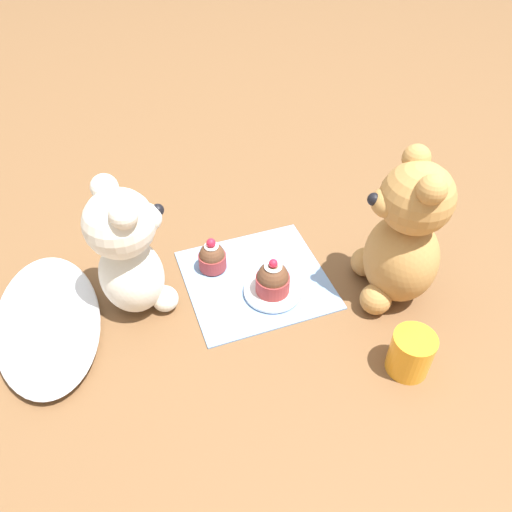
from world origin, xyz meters
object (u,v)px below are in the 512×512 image
at_px(cupcake_near_tan_bear, 273,279).
at_px(juice_glass, 411,353).
at_px(cupcake_near_cream_bear, 212,257).
at_px(saucer_plate, 272,291).
at_px(teddy_bear_cream, 128,252).
at_px(teddy_bear_tan, 404,238).

relative_size(cupcake_near_tan_bear, juice_glass, 0.99).
distance_m(cupcake_near_cream_bear, saucer_plate, 0.12).
bearing_deg(teddy_bear_cream, juice_glass, -139.64).
relative_size(teddy_bear_tan, cupcake_near_tan_bear, 3.73).
height_order(saucer_plate, cupcake_near_tan_bear, cupcake_near_tan_bear).
height_order(cupcake_near_cream_bear, cupcake_near_tan_bear, cupcake_near_tan_bear).
bearing_deg(teddy_bear_tan, cupcake_near_tan_bear, -88.90).
relative_size(cupcake_near_cream_bear, cupcake_near_tan_bear, 0.93).
bearing_deg(juice_glass, teddy_bear_tan, -22.09).
relative_size(teddy_bear_tan, saucer_plate, 2.67).
bearing_deg(teddy_bear_cream, teddy_bear_tan, -118.76).
bearing_deg(teddy_bear_cream, cupcake_near_tan_bear, -118.28).
height_order(teddy_bear_tan, juice_glass, teddy_bear_tan).
distance_m(saucer_plate, juice_glass, 0.24).
bearing_deg(juice_glass, saucer_plate, 33.43).
relative_size(cupcake_near_cream_bear, juice_glass, 0.92).
xyz_separation_m(saucer_plate, juice_glass, (-0.20, -0.13, 0.03)).
distance_m(cupcake_near_tan_bear, juice_glass, 0.24).
distance_m(teddy_bear_tan, saucer_plate, 0.22).
xyz_separation_m(teddy_bear_tan, saucer_plate, (0.06, 0.19, -0.11)).
height_order(teddy_bear_tan, cupcake_near_cream_bear, teddy_bear_tan).
distance_m(teddy_bear_tan, juice_glass, 0.17).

